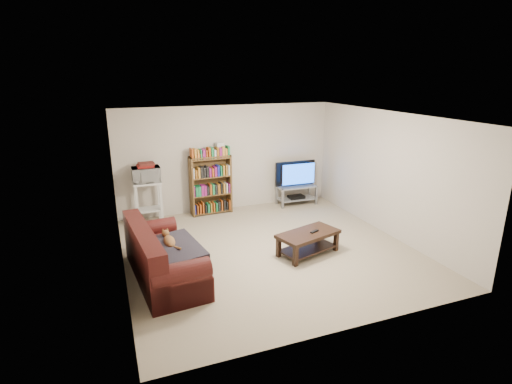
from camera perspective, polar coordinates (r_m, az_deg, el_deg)
name	(u,v)px	position (r m, az deg, el deg)	size (l,w,h in m)	color
floor	(269,250)	(7.32, 1.87, -8.28)	(5.00, 5.00, 0.00)	tan
ceiling	(270,116)	(6.67, 2.07, 10.73)	(5.00, 5.00, 0.00)	white
wall_back	(227,158)	(9.19, -4.11, 4.81)	(5.00, 5.00, 0.00)	beige
wall_front	(352,242)	(4.83, 13.60, -6.94)	(5.00, 5.00, 0.00)	beige
wall_left	(118,203)	(6.40, -19.16, -1.48)	(5.00, 5.00, 0.00)	beige
wall_right	(388,174)	(8.17, 18.36, 2.47)	(5.00, 5.00, 0.00)	beige
sofa	(160,260)	(6.43, -13.58, -9.49)	(1.07, 2.09, 0.86)	#431311
blanket	(173,249)	(6.26, -11.81, -8.03)	(0.78, 1.01, 0.10)	#27242D
cat	(169,241)	(6.40, -12.27, -6.91)	(0.22, 0.55, 0.17)	brown
coffee_table	(308,239)	(7.14, 7.44, -6.66)	(1.22, 0.85, 0.40)	black
remote	(314,231)	(7.12, 8.35, -5.59)	(0.18, 0.05, 0.02)	black
tv_stand	(296,192)	(9.70, 5.80, 0.04)	(0.95, 0.44, 0.47)	#999EA3
television	(297,174)	(9.58, 5.88, 2.58)	(1.01, 0.13, 0.58)	black
dvd_player	(296,197)	(9.73, 5.78, -0.69)	(0.38, 0.26, 0.06)	black
bookshelf	(211,184)	(9.00, -6.48, 1.13)	(0.94, 0.34, 1.33)	brown
shelf_clutter	(214,151)	(8.87, -6.06, 5.89)	(0.68, 0.24, 0.28)	silver
microwave_stand	(148,197)	(8.70, -15.19, -0.65)	(0.57, 0.42, 0.91)	silver
microwave	(146,174)	(8.57, -15.43, 2.43)	(0.56, 0.38, 0.31)	silver
game_boxes	(145,166)	(8.53, -15.53, 3.61)	(0.33, 0.29, 0.05)	maroon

